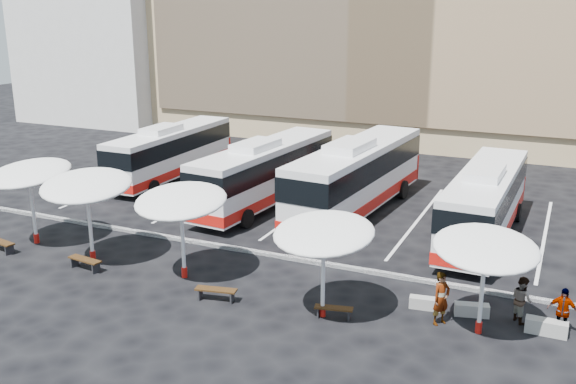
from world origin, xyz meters
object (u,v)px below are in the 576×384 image
at_px(bus_1, 266,171).
at_px(sunshade_2, 181,201).
at_px(conc_bench_1, 472,310).
at_px(conc_bench_0, 425,303).
at_px(conc_bench_2, 546,327).
at_px(sunshade_1, 86,186).
at_px(bus_2, 357,175).
at_px(wood_bench_0, 1,243).
at_px(sunshade_3, 324,233).
at_px(wood_bench_3, 334,310).
at_px(sunshade_0, 29,174).
at_px(wood_bench_2, 216,291).
at_px(bus_0, 171,151).
at_px(sunshade_4, 486,248).
at_px(passenger_0, 441,299).
at_px(wood_bench_1, 85,261).
at_px(passenger_2, 562,311).
at_px(passenger_1, 522,299).
at_px(bus_3, 485,201).

bearing_deg(bus_1, sunshade_2, -77.40).
xyz_separation_m(sunshade_2, conc_bench_1, (11.00, 1.31, -2.96)).
xyz_separation_m(conc_bench_0, conc_bench_2, (4.05, -0.21, 0.04)).
bearing_deg(sunshade_1, bus_2, 53.53).
distance_m(bus_1, wood_bench_0, 13.52).
relative_size(sunshade_3, wood_bench_3, 2.85).
xyz_separation_m(sunshade_0, wood_bench_3, (14.96, -1.36, -2.96)).
bearing_deg(sunshade_3, sunshade_2, 172.10).
distance_m(bus_2, conc_bench_1, 12.21).
xyz_separation_m(bus_1, wood_bench_2, (3.59, -11.49, -1.51)).
distance_m(bus_1, sunshade_1, 10.85).
bearing_deg(conc_bench_1, wood_bench_3, -153.68).
height_order(wood_bench_0, conc_bench_0, wood_bench_0).
distance_m(bus_1, bus_2, 4.99).
xyz_separation_m(bus_0, sunshade_1, (4.61, -12.78, 1.54)).
relative_size(sunshade_4, passenger_0, 2.37).
bearing_deg(passenger_0, sunshade_1, 127.03).
xyz_separation_m(sunshade_3, wood_bench_1, (-10.38, -0.16, -2.70)).
height_order(sunshade_3, passenger_2, sunshade_3).
height_order(bus_2, conc_bench_1, bus_2).
distance_m(conc_bench_0, conc_bench_2, 4.05).
relative_size(sunshade_0, sunshade_3, 1.08).
distance_m(sunshade_2, conc_bench_0, 9.93).
bearing_deg(sunshade_4, bus_1, 141.84).
relative_size(bus_2, passenger_0, 6.77).
bearing_deg(wood_bench_0, wood_bench_3, 0.34).
bearing_deg(conc_bench_2, sunshade_0, -178.78).
xyz_separation_m(bus_1, sunshade_1, (-3.16, -10.28, 1.43)).
bearing_deg(wood_bench_3, sunshade_3, -176.30).
distance_m(sunshade_4, wood_bench_1, 15.80).
distance_m(bus_0, wood_bench_2, 18.07).
bearing_deg(wood_bench_1, sunshade_0, 159.74).
xyz_separation_m(sunshade_3, sunshade_4, (5.15, 1.01, -0.08)).
bearing_deg(passenger_0, passenger_1, -26.65).
xyz_separation_m(sunshade_3, passenger_2, (7.62, 2.04, -2.25)).
relative_size(bus_1, passenger_2, 7.13).
relative_size(bus_0, sunshade_1, 2.30).
xyz_separation_m(sunshade_3, conc_bench_2, (7.20, 1.84, -2.82)).
relative_size(conc_bench_0, conc_bench_1, 0.96).
relative_size(sunshade_0, wood_bench_0, 2.61).
bearing_deg(wood_bench_2, conc_bench_1, 16.69).
distance_m(bus_1, bus_3, 11.58).
bearing_deg(conc_bench_2, wood_bench_2, -168.43).
height_order(sunshade_2, wood_bench_0, sunshade_2).
height_order(sunshade_3, wood_bench_2, sunshade_3).
distance_m(conc_bench_0, conc_bench_1, 1.60).
distance_m(sunshade_1, sunshade_3, 10.79).
bearing_deg(sunshade_3, sunshade_4, 11.11).
relative_size(bus_0, wood_bench_2, 6.88).
bearing_deg(passenger_1, wood_bench_0, 58.67).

